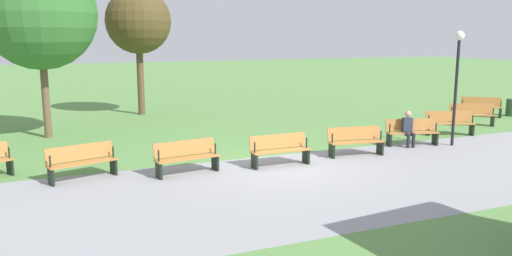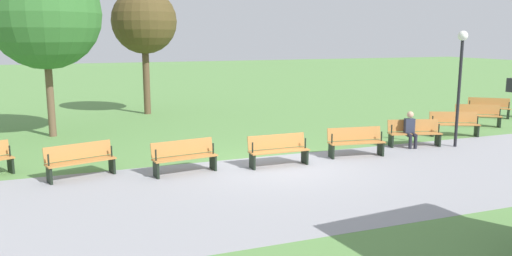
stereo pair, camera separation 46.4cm
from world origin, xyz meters
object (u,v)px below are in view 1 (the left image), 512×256
bench_4 (356,141)px  lamp_post (457,66)px  bench_0 (481,106)px  bench_1 (472,114)px  trash_bin (511,107)px  tree_1 (39,13)px  bench_2 (450,122)px  bench_5 (280,149)px  bench_3 (412,131)px  tree_0 (138,22)px  bench_6 (187,157)px  bench_7 (82,161)px  person_seated (408,128)px

bench_4 → lamp_post: size_ratio=0.47×
bench_0 → bench_1: 2.69m
trash_bin → tree_1: bearing=-8.4°
bench_2 → tree_1: bearing=3.0°
bench_0 → bench_4: size_ratio=0.91×
bench_4 → bench_5: 2.70m
bench_3 → tree_0: 13.32m
bench_5 → tree_0: (1.87, -11.27, 3.84)m
bench_6 → bench_7: 2.70m
bench_4 → tree_0: bearing=-59.7°
bench_3 → tree_1: bearing=-12.8°
bench_5 → bench_6: bearing=-4.0°
tree_1 → bench_6: bearing=116.3°
bench_2 → person_seated: bearing=43.8°
bench_5 → lamp_post: size_ratio=0.46×
tree_1 → lamp_post: (-12.63, 6.84, -1.76)m
tree_1 → lamp_post: tree_1 is taller
bench_0 → bench_2: size_ratio=0.92×
bench_5 → lamp_post: lamp_post is taller
bench_2 → person_seated: 2.94m
bench_0 → trash_bin: bearing=-156.8°
bench_6 → bench_0: bearing=-172.1°
tree_1 → trash_bin: (-19.93, 2.95, -4.05)m
bench_6 → person_seated: size_ratio=1.50×
bench_6 → bench_4: bearing=172.0°
bench_7 → lamp_post: (-11.90, 0.59, 2.21)m
bench_3 → tree_1: size_ratio=0.28×
bench_0 → bench_3: size_ratio=0.91×
person_seated → lamp_post: lamp_post is taller
bench_2 → bench_1: bearing=-128.3°
trash_bin → bench_0: bearing=-16.7°
tree_1 → bench_2: bearing=159.0°
bench_0 → bench_5: same height
bench_2 → bench_5: 8.04m
bench_5 → bench_1: bearing=-164.1°
bench_0 → lamp_post: size_ratio=0.43×
bench_7 → lamp_post: bearing=161.2°
bench_1 → trash_bin: bench_1 is taller
bench_2 → bench_6: same height
bench_5 → tree_1: 10.08m
person_seated → trash_bin: bearing=-142.9°
trash_bin → bench_5: bearing=16.3°
bench_6 → lamp_post: bearing=171.8°
bench_2 → tree_1: size_ratio=0.28×
bench_3 → tree_0: (7.20, -10.53, 3.84)m
bench_0 → bench_3: 8.03m
bench_6 → person_seated: 7.81m
bench_4 → person_seated: 2.46m
bench_2 → tree_0: (9.73, -9.62, 3.84)m
bench_1 → trash_bin: (-3.63, -1.14, -0.08)m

